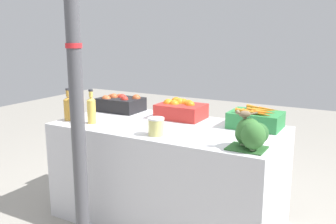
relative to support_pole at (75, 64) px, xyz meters
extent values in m
plane|color=gray|center=(0.31, 0.61, -1.24)|extent=(10.00, 10.00, 0.00)
cube|color=silver|center=(0.31, 0.61, -0.86)|extent=(1.67, 0.83, 0.75)
cylinder|color=#4C4C51|center=(0.00, 0.00, 0.00)|extent=(0.09, 0.09, 2.47)
cylinder|color=red|center=(0.00, 0.00, 0.11)|extent=(0.10, 0.10, 0.03)
cube|color=black|center=(-0.29, 0.86, -0.43)|extent=(0.36, 0.27, 0.11)
sphere|color=red|center=(-0.22, 0.81, -0.37)|extent=(0.06, 0.06, 0.06)
sphere|color=red|center=(-0.31, 0.89, -0.38)|extent=(0.08, 0.08, 0.08)
sphere|color=#BC562D|center=(-0.35, 0.92, -0.37)|extent=(0.06, 0.06, 0.06)
sphere|color=#BC562D|center=(-0.39, 0.78, -0.38)|extent=(0.08, 0.08, 0.08)
sphere|color=#BC562D|center=(-0.42, 0.89, -0.38)|extent=(0.06, 0.06, 0.06)
sphere|color=#BC562D|center=(-0.39, 0.77, -0.37)|extent=(0.06, 0.06, 0.06)
sphere|color=#BC562D|center=(-0.17, 0.91, -0.37)|extent=(0.07, 0.07, 0.07)
sphere|color=#BC562D|center=(-0.37, 0.86, -0.37)|extent=(0.07, 0.07, 0.07)
cube|color=red|center=(0.30, 0.86, -0.43)|extent=(0.36, 0.27, 0.11)
sphere|color=orange|center=(0.34, 0.90, -0.38)|extent=(0.08, 0.08, 0.08)
sphere|color=orange|center=(0.21, 0.93, -0.37)|extent=(0.09, 0.09, 0.09)
sphere|color=orange|center=(0.26, 0.91, -0.37)|extent=(0.08, 0.08, 0.08)
sphere|color=orange|center=(0.24, 0.85, -0.38)|extent=(0.08, 0.08, 0.08)
sphere|color=orange|center=(0.37, 0.87, -0.37)|extent=(0.07, 0.07, 0.07)
sphere|color=orange|center=(0.18, 0.85, -0.37)|extent=(0.08, 0.08, 0.08)
sphere|color=orange|center=(0.19, 0.94, -0.38)|extent=(0.07, 0.07, 0.07)
sphere|color=orange|center=(0.29, 0.92, -0.37)|extent=(0.08, 0.08, 0.08)
sphere|color=orange|center=(0.26, 0.91, -0.37)|extent=(0.08, 0.08, 0.08)
cube|color=#2D8442|center=(0.90, 0.86, -0.43)|extent=(0.36, 0.27, 0.11)
cone|color=orange|center=(0.99, 0.78, -0.35)|extent=(0.13, 0.04, 0.03)
cone|color=orange|center=(0.96, 0.77, -0.36)|extent=(0.16, 0.09, 0.03)
cone|color=orange|center=(0.85, 0.76, -0.35)|extent=(0.15, 0.05, 0.03)
cone|color=orange|center=(0.98, 0.91, -0.35)|extent=(0.15, 0.04, 0.02)
cone|color=orange|center=(0.93, 0.77, -0.35)|extent=(0.13, 0.05, 0.03)
cone|color=orange|center=(0.88, 0.79, -0.35)|extent=(0.14, 0.07, 0.03)
cone|color=orange|center=(0.91, 0.85, -0.35)|extent=(0.16, 0.08, 0.03)
cone|color=orange|center=(0.96, 0.86, -0.35)|extent=(0.16, 0.07, 0.03)
cone|color=orange|center=(0.88, 0.95, -0.35)|extent=(0.15, 0.06, 0.03)
cube|color=#2D602D|center=(1.00, 0.34, -0.48)|extent=(0.22, 0.18, 0.01)
ellipsoid|color=#2D602D|center=(1.05, 0.36, -0.38)|extent=(0.14, 0.14, 0.13)
cylinder|color=#B2C693|center=(1.05, 0.36, -0.46)|extent=(0.03, 0.03, 0.02)
ellipsoid|color=#387033|center=(1.04, 0.31, -0.39)|extent=(0.14, 0.14, 0.16)
cylinder|color=#B2C693|center=(1.04, 0.31, -0.46)|extent=(0.03, 0.03, 0.02)
ellipsoid|color=#387033|center=(0.96, 0.38, -0.40)|extent=(0.10, 0.10, 0.13)
cylinder|color=#B2C693|center=(0.96, 0.38, -0.46)|extent=(0.03, 0.03, 0.02)
ellipsoid|color=#387033|center=(1.00, 0.36, -0.37)|extent=(0.15, 0.15, 0.15)
cylinder|color=#B2C693|center=(1.00, 0.36, -0.46)|extent=(0.03, 0.03, 0.02)
cylinder|color=gold|center=(-0.44, 0.38, -0.40)|extent=(0.08, 0.08, 0.16)
cone|color=gold|center=(-0.44, 0.38, -0.31)|extent=(0.08, 0.08, 0.03)
cylinder|color=gold|center=(-0.44, 0.38, -0.27)|extent=(0.04, 0.04, 0.05)
cylinder|color=#2D2D33|center=(-0.44, 0.38, -0.24)|extent=(0.04, 0.04, 0.01)
cylinder|color=beige|center=(-0.33, 0.38, -0.39)|extent=(0.06, 0.06, 0.19)
cone|color=beige|center=(-0.33, 0.38, -0.28)|extent=(0.06, 0.06, 0.02)
cylinder|color=beige|center=(-0.33, 0.38, -0.25)|extent=(0.03, 0.03, 0.04)
cylinder|color=#2D2D33|center=(-0.33, 0.38, -0.22)|extent=(0.03, 0.03, 0.01)
cylinder|color=gold|center=(-0.22, 0.38, -0.39)|extent=(0.07, 0.07, 0.18)
cone|color=gold|center=(-0.22, 0.38, -0.29)|extent=(0.07, 0.07, 0.02)
cylinder|color=gold|center=(-0.22, 0.38, -0.26)|extent=(0.03, 0.03, 0.05)
cylinder|color=#2D2D33|center=(-0.22, 0.38, -0.23)|extent=(0.03, 0.03, 0.01)
cylinder|color=#D1CC75|center=(0.38, 0.34, -0.43)|extent=(0.11, 0.11, 0.11)
cylinder|color=white|center=(0.38, 0.34, -0.37)|extent=(0.11, 0.11, 0.01)
cube|color=#4C3D2D|center=(0.98, 0.34, -0.30)|extent=(0.02, 0.02, 0.01)
ellipsoid|color=#7A664C|center=(0.98, 0.34, -0.27)|extent=(0.08, 0.07, 0.04)
sphere|color=#897556|center=(0.94, 0.32, -0.26)|extent=(0.03, 0.03, 0.03)
cone|color=#4C3D28|center=(0.93, 0.31, -0.26)|extent=(0.02, 0.01, 0.01)
cube|color=#7A664C|center=(1.03, 0.37, -0.27)|extent=(0.04, 0.03, 0.01)
camera|label=1|loc=(1.63, -1.73, 0.20)|focal=40.00mm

